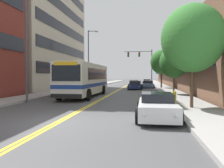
% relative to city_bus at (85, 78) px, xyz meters
% --- Properties ---
extents(ground_plane, '(240.00, 240.00, 0.00)m').
position_rel_city_bus_xyz_m(ground_plane, '(2.13, 24.83, -1.82)').
color(ground_plane, '#4C4C4F').
extents(sidewalk_left, '(2.82, 106.00, 0.16)m').
position_rel_city_bus_xyz_m(sidewalk_left, '(-4.79, 24.83, -1.74)').
color(sidewalk_left, '#9E9B96').
rests_on(sidewalk_left, ground_plane).
extents(sidewalk_right, '(2.82, 106.00, 0.16)m').
position_rel_city_bus_xyz_m(sidewalk_right, '(9.04, 24.83, -1.74)').
color(sidewalk_right, '#9E9B96').
rests_on(sidewalk_right, ground_plane).
extents(centre_line, '(0.34, 106.00, 0.01)m').
position_rel_city_bus_xyz_m(centre_line, '(2.13, 24.83, -1.82)').
color(centre_line, yellow).
rests_on(centre_line, ground_plane).
extents(office_tower_left, '(12.08, 21.31, 24.92)m').
position_rel_city_bus_xyz_m(office_tower_left, '(-12.43, 11.89, 10.64)').
color(office_tower_left, beige).
rests_on(office_tower_left, ground_plane).
extents(storefront_row_right, '(9.10, 68.00, 8.12)m').
position_rel_city_bus_xyz_m(storefront_row_right, '(14.68, 24.83, 2.24)').
color(storefront_row_right, brown).
rests_on(storefront_row_right, ground_plane).
extents(city_bus, '(2.90, 10.92, 3.22)m').
position_rel_city_bus_xyz_m(city_bus, '(0.00, 0.00, 0.00)').
color(city_bus, silver).
rests_on(city_bus, ground_plane).
extents(car_charcoal_parked_left_near, '(2.04, 4.45, 1.46)m').
position_rel_city_bus_xyz_m(car_charcoal_parked_left_near, '(-2.14, 16.56, -1.15)').
color(car_charcoal_parked_left_near, '#232328').
rests_on(car_charcoal_parked_left_near, ground_plane).
extents(car_white_parked_right_foreground, '(1.97, 4.46, 1.24)m').
position_rel_city_bus_xyz_m(car_white_parked_right_foreground, '(6.54, -10.71, -1.23)').
color(car_white_parked_right_foreground, white).
rests_on(car_white_parked_right_foreground, ground_plane).
extents(car_black_parked_right_mid, '(2.10, 4.17, 1.26)m').
position_rel_city_bus_xyz_m(car_black_parked_right_mid, '(6.45, 31.26, -1.23)').
color(car_black_parked_right_mid, black).
rests_on(car_black_parked_right_mid, ground_plane).
extents(car_slate_blue_parked_right_far, '(2.10, 4.49, 1.29)m').
position_rel_city_bus_xyz_m(car_slate_blue_parked_right_far, '(6.50, 16.63, -1.23)').
color(car_slate_blue_parked_right_far, '#475675').
rests_on(car_slate_blue_parked_right_far, ground_plane).
extents(car_silver_moving_lead, '(2.06, 4.65, 1.30)m').
position_rel_city_bus_xyz_m(car_silver_moving_lead, '(4.01, 18.87, -1.22)').
color(car_silver_moving_lead, '#B7B7BC').
rests_on(car_silver_moving_lead, ground_plane).
extents(car_navy_moving_second, '(2.20, 4.50, 1.32)m').
position_rel_city_bus_xyz_m(car_navy_moving_second, '(4.46, 12.61, -1.21)').
color(car_navy_moving_second, '#19234C').
rests_on(car_navy_moving_second, ground_plane).
extents(traffic_signal_mast, '(5.70, 0.38, 7.41)m').
position_rel_city_bus_xyz_m(traffic_signal_mast, '(5.52, 23.60, 3.41)').
color(traffic_signal_mast, '#47474C').
rests_on(traffic_signal_mast, ground_plane).
extents(street_lamp_left_near, '(2.47, 0.28, 8.72)m').
position_rel_city_bus_xyz_m(street_lamp_left_near, '(-2.85, -5.60, 3.33)').
color(street_lamp_left_near, '#47474C').
rests_on(street_lamp_left_near, ground_plane).
extents(street_lamp_left_far, '(1.77, 0.28, 9.48)m').
position_rel_city_bus_xyz_m(street_lamp_left_far, '(-2.99, 13.28, 3.63)').
color(street_lamp_left_far, '#47474C').
rests_on(street_lamp_left_far, ground_plane).
extents(street_tree_right_near, '(3.71, 3.71, 6.19)m').
position_rel_city_bus_xyz_m(street_tree_right_near, '(8.76, -7.75, 2.49)').
color(street_tree_right_near, brown).
rests_on(street_tree_right_near, sidewalk_right).
extents(street_tree_right_mid, '(3.02, 3.02, 5.03)m').
position_rel_city_bus_xyz_m(street_tree_right_mid, '(8.98, 2.28, 1.71)').
color(street_tree_right_mid, brown).
rests_on(street_tree_right_mid, sidewalk_right).
extents(street_tree_right_far, '(3.61, 3.61, 6.18)m').
position_rel_city_bus_xyz_m(street_tree_right_far, '(8.64, 15.09, 2.53)').
color(street_tree_right_far, brown).
rests_on(street_tree_right_far, sidewalk_right).
extents(fire_hydrant, '(0.32, 0.24, 0.83)m').
position_rel_city_bus_xyz_m(fire_hydrant, '(8.07, -5.40, -1.24)').
color(fire_hydrant, yellow).
rests_on(fire_hydrant, sidewalk_right).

